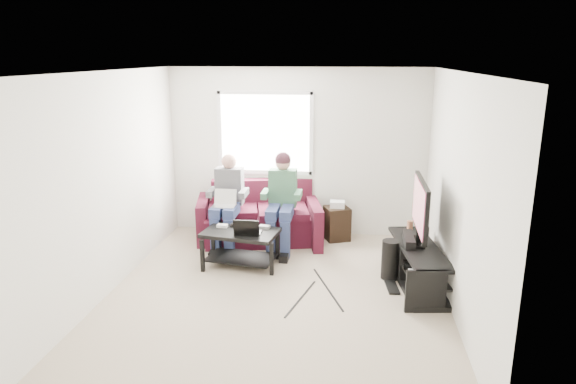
{
  "coord_description": "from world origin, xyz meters",
  "views": [
    {
      "loc": [
        0.83,
        -5.57,
        2.77
      ],
      "look_at": [
        0.06,
        0.6,
        1.11
      ],
      "focal_mm": 32.0,
      "sensor_mm": 36.0,
      "label": 1
    }
  ],
  "objects_px": {
    "sofa": "(259,219)",
    "tv_stand": "(418,267)",
    "subwoofer": "(390,260)",
    "coffee_table": "(241,240)",
    "tv": "(420,208)",
    "end_table": "(337,222)"
  },
  "relations": [
    {
      "from": "sofa",
      "to": "tv_stand",
      "type": "relative_size",
      "value": 1.32
    },
    {
      "from": "tv_stand",
      "to": "subwoofer",
      "type": "bearing_deg",
      "value": 158.16
    },
    {
      "from": "tv_stand",
      "to": "subwoofer",
      "type": "distance_m",
      "value": 0.35
    },
    {
      "from": "sofa",
      "to": "coffee_table",
      "type": "xyz_separation_m",
      "value": [
        -0.06,
        -1.02,
        0.04
      ]
    },
    {
      "from": "tv",
      "to": "sofa",
      "type": "bearing_deg",
      "value": 151.09
    },
    {
      "from": "sofa",
      "to": "end_table",
      "type": "height_order",
      "value": "sofa"
    },
    {
      "from": "coffee_table",
      "to": "end_table",
      "type": "bearing_deg",
      "value": 43.28
    },
    {
      "from": "coffee_table",
      "to": "tv_stand",
      "type": "height_order",
      "value": "tv_stand"
    },
    {
      "from": "coffee_table",
      "to": "tv_stand",
      "type": "distance_m",
      "value": 2.33
    },
    {
      "from": "sofa",
      "to": "tv",
      "type": "height_order",
      "value": "tv"
    },
    {
      "from": "tv",
      "to": "end_table",
      "type": "distance_m",
      "value": 1.87
    },
    {
      "from": "tv_stand",
      "to": "tv",
      "type": "bearing_deg",
      "value": 91.47
    },
    {
      "from": "sofa",
      "to": "tv",
      "type": "bearing_deg",
      "value": -28.91
    },
    {
      "from": "tv_stand",
      "to": "end_table",
      "type": "xyz_separation_m",
      "value": [
        -1.05,
        1.5,
        0.05
      ]
    },
    {
      "from": "sofa",
      "to": "tv",
      "type": "relative_size",
      "value": 1.88
    },
    {
      "from": "sofa",
      "to": "tv_stand",
      "type": "bearing_deg",
      "value": -30.8
    },
    {
      "from": "sofa",
      "to": "coffee_table",
      "type": "relative_size",
      "value": 1.94
    },
    {
      "from": "tv_stand",
      "to": "tv",
      "type": "xyz_separation_m",
      "value": [
        -0.0,
        0.1,
        0.74
      ]
    },
    {
      "from": "coffee_table",
      "to": "tv",
      "type": "distance_m",
      "value": 2.39
    },
    {
      "from": "sofa",
      "to": "tv_stand",
      "type": "xyz_separation_m",
      "value": [
        2.24,
        -1.34,
        -0.1
      ]
    },
    {
      "from": "coffee_table",
      "to": "tv_stand",
      "type": "bearing_deg",
      "value": -7.79
    },
    {
      "from": "sofa",
      "to": "subwoofer",
      "type": "bearing_deg",
      "value": -32.19
    }
  ]
}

